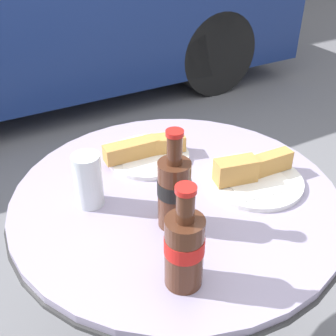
{
  "coord_description": "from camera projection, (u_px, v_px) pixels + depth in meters",
  "views": [
    {
      "loc": [
        -0.42,
        -0.71,
        1.37
      ],
      "look_at": [
        0.0,
        0.04,
        0.8
      ],
      "focal_mm": 45.0,
      "sensor_mm": 36.0,
      "label": 1
    }
  ],
  "objects": [
    {
      "name": "drinking_glass",
      "position": [
        89.0,
        182.0,
        0.96
      ],
      "size": [
        0.06,
        0.06,
        0.13
      ],
      "color": "black",
      "rests_on": "bistro_table"
    },
    {
      "name": "bistro_table",
      "position": [
        175.0,
        237.0,
        1.11
      ],
      "size": [
        0.81,
        0.81,
        0.75
      ],
      "color": "#333333",
      "rests_on": "ground_plane"
    },
    {
      "name": "parked_car",
      "position": [
        8.0,
        6.0,
        3.06
      ],
      "size": [
        4.11,
        1.71,
        1.37
      ],
      "color": "navy",
      "rests_on": "ground_plane"
    },
    {
      "name": "lunch_plate_far",
      "position": [
        253.0,
        175.0,
        1.06
      ],
      "size": [
        0.24,
        0.24,
        0.07
      ],
      "color": "white",
      "rests_on": "bistro_table"
    },
    {
      "name": "lunch_plate_near",
      "position": [
        147.0,
        152.0,
        1.15
      ],
      "size": [
        0.24,
        0.23,
        0.06
      ],
      "color": "white",
      "rests_on": "bistro_table"
    },
    {
      "name": "cola_bottle_left",
      "position": [
        184.0,
        248.0,
        0.75
      ],
      "size": [
        0.07,
        0.07,
        0.22
      ],
      "color": "#4C2819",
      "rests_on": "bistro_table"
    },
    {
      "name": "cola_bottle_right",
      "position": [
        174.0,
        190.0,
        0.88
      ],
      "size": [
        0.07,
        0.07,
        0.23
      ],
      "color": "#4C2819",
      "rests_on": "bistro_table"
    }
  ]
}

